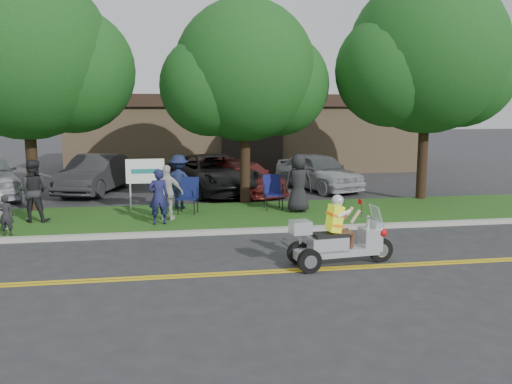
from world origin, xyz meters
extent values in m
plane|color=#28282B|center=(0.00, 0.00, 0.00)|extent=(120.00, 120.00, 0.00)
cube|color=gold|center=(0.00, -0.58, 0.01)|extent=(60.00, 0.10, 0.01)
cube|color=gold|center=(0.00, -0.42, 0.01)|extent=(60.00, 0.10, 0.01)
cube|color=#A8A89E|center=(0.00, 3.05, 0.06)|extent=(60.00, 0.25, 0.12)
cube|color=#244A13|center=(0.00, 5.20, 0.06)|extent=(60.00, 4.00, 0.10)
cube|color=#9E7F5B|center=(2.00, 19.00, 2.00)|extent=(18.00, 8.00, 4.00)
cube|color=black|center=(2.00, 14.95, 3.70)|extent=(18.00, 0.30, 0.60)
cylinder|color=#332114|center=(-6.50, 7.00, 2.30)|extent=(0.36, 0.36, 4.59)
sphere|color=#124012|center=(-6.50, 7.00, 5.08)|extent=(5.40, 5.40, 5.40)
sphere|color=#124012|center=(-5.15, 7.30, 4.59)|extent=(4.05, 4.05, 4.05)
cylinder|color=#332114|center=(0.50, 7.20, 2.10)|extent=(0.36, 0.36, 4.20)
sphere|color=#124012|center=(0.50, 7.20, 4.65)|extent=(4.80, 4.80, 4.80)
sphere|color=#124012|center=(1.70, 7.50, 4.20)|extent=(3.60, 3.60, 3.60)
sphere|color=#124012|center=(-0.70, 7.00, 4.12)|extent=(3.36, 3.36, 3.36)
cylinder|color=#332114|center=(7.00, 7.00, 2.38)|extent=(0.36, 0.36, 4.76)
sphere|color=#124012|center=(7.00, 7.00, 5.27)|extent=(5.60, 5.60, 5.60)
sphere|color=#124012|center=(8.40, 7.30, 4.76)|extent=(4.20, 4.20, 4.20)
sphere|color=#124012|center=(5.60, 6.80, 4.68)|extent=(3.92, 3.92, 3.92)
cylinder|color=silver|center=(-3.40, 6.60, 0.55)|extent=(0.06, 0.06, 1.10)
cylinder|color=silver|center=(-2.40, 6.60, 0.55)|extent=(0.06, 0.06, 1.10)
cube|color=white|center=(-2.90, 6.60, 1.35)|extent=(1.25, 0.06, 0.80)
cylinder|color=black|center=(2.52, -0.18, 0.28)|extent=(0.56, 0.19, 0.55)
cylinder|color=black|center=(0.72, -0.71, 0.26)|extent=(0.53, 0.19, 0.52)
cylinder|color=black|center=(0.65, -0.05, 0.26)|extent=(0.53, 0.19, 0.52)
cube|color=silver|center=(1.51, -0.29, 0.31)|extent=(1.79, 0.62, 0.17)
cube|color=silver|center=(1.24, -0.32, 0.51)|extent=(0.87, 0.51, 0.32)
cube|color=black|center=(1.28, -0.31, 0.70)|extent=(0.78, 0.47, 0.09)
cube|color=silver|center=(2.24, -0.21, 0.55)|extent=(0.46, 0.49, 0.51)
cube|color=silver|center=(2.37, -0.19, 1.09)|extent=(0.22, 0.44, 0.45)
cube|color=silver|center=(0.59, -0.39, 0.92)|extent=(0.46, 0.43, 0.28)
sphere|color=#B20C0F|center=(2.47, -0.31, 0.72)|extent=(0.20, 0.20, 0.20)
cube|color=#D9F419|center=(1.38, -0.30, 1.07)|extent=(0.36, 0.40, 0.60)
sphere|color=silver|center=(1.44, -0.30, 1.46)|extent=(0.27, 0.27, 0.27)
cylinder|color=black|center=(-1.89, 5.37, 0.34)|extent=(0.03, 0.03, 0.47)
cylinder|color=black|center=(-1.39, 5.22, 0.34)|extent=(0.03, 0.03, 0.47)
cylinder|color=black|center=(-1.75, 5.82, 0.34)|extent=(0.03, 0.03, 0.47)
cylinder|color=black|center=(-1.26, 5.68, 0.34)|extent=(0.03, 0.03, 0.47)
cube|color=#0F1746|center=(-1.57, 5.52, 0.59)|extent=(0.72, 0.68, 0.04)
cube|color=#0F1746|center=(-1.50, 5.77, 0.91)|extent=(0.62, 0.34, 0.64)
cylinder|color=black|center=(0.98, 5.55, 0.34)|extent=(0.03, 0.03, 0.47)
cylinder|color=black|center=(1.49, 5.56, 0.34)|extent=(0.03, 0.03, 0.47)
cylinder|color=black|center=(0.97, 6.02, 0.34)|extent=(0.03, 0.03, 0.47)
cylinder|color=black|center=(1.48, 6.03, 0.34)|extent=(0.03, 0.03, 0.47)
cube|color=#111450|center=(1.23, 5.79, 0.59)|extent=(0.60, 0.54, 0.04)
cube|color=#111450|center=(1.23, 6.05, 0.91)|extent=(0.59, 0.18, 0.64)
imported|color=#1A1C48|center=(-2.45, 4.11, 0.91)|extent=(0.63, 0.46, 1.61)
imported|color=black|center=(-6.07, 5.09, 1.02)|extent=(0.98, 0.81, 1.84)
imported|color=silver|center=(-2.19, 4.66, 0.93)|extent=(1.04, 0.68, 1.65)
imported|color=#192146|center=(-1.81, 6.50, 0.99)|extent=(1.30, 0.98, 1.78)
imported|color=black|center=(1.93, 5.23, 1.04)|extent=(0.94, 0.64, 1.87)
imported|color=black|center=(-6.39, 3.40, 0.65)|extent=(0.43, 0.31, 1.08)
imported|color=#28282A|center=(-5.02, 10.87, 0.76)|extent=(2.85, 4.88, 1.52)
imported|color=black|center=(-0.36, 10.07, 0.77)|extent=(3.96, 6.00, 1.53)
imported|color=#571614|center=(0.80, 9.72, 0.65)|extent=(3.48, 4.80, 1.29)
imported|color=#A9ACB0|center=(4.00, 10.20, 0.77)|extent=(3.25, 4.85, 1.53)
camera|label=1|loc=(-2.19, -11.38, 3.53)|focal=38.00mm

